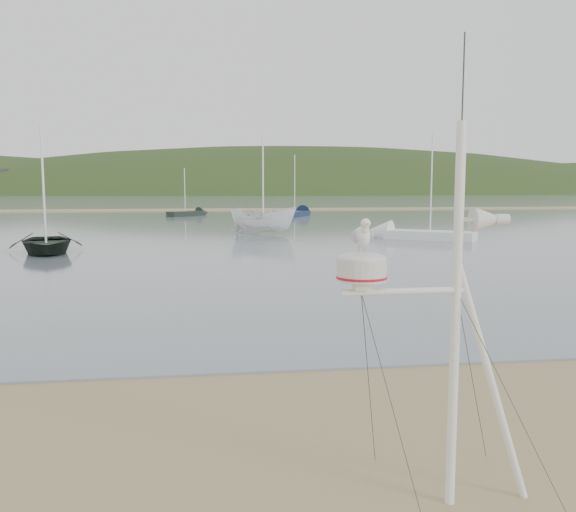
{
  "coord_description": "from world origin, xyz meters",
  "views": [
    {
      "loc": [
        1.75,
        -5.99,
        3.19
      ],
      "look_at": [
        2.74,
        1.0,
        2.36
      ],
      "focal_mm": 38.0,
      "sensor_mm": 36.0,
      "label": 1
    }
  ],
  "objects": [
    {
      "name": "ground",
      "position": [
        0.0,
        0.0,
        0.0
      ],
      "size": [
        560.0,
        560.0,
        0.0
      ],
      "primitive_type": "plane",
      "color": "#917B53",
      "rests_on": "ground"
    },
    {
      "name": "boat_dark",
      "position": [
        -5.41,
        23.2,
        2.37
      ],
      "size": [
        3.46,
        1.72,
        4.66
      ],
      "primitive_type": "imported",
      "rotation": [
        0.0,
        0.0,
        0.24
      ],
      "color": "black",
      "rests_on": "water"
    },
    {
      "name": "sandbar",
      "position": [
        0.0,
        70.0,
        0.07
      ],
      "size": [
        560.0,
        7.0,
        0.07
      ],
      "primitive_type": "cube",
      "color": "#917B53",
      "rests_on": "water"
    },
    {
      "name": "mast_rig",
      "position": [
        4.12,
        -0.51,
        1.11
      ],
      "size": [
        2.04,
        2.18,
        4.6
      ],
      "color": "white",
      "rests_on": "ground"
    },
    {
      "name": "sailboat_dark_mid",
      "position": [
        0.89,
        56.58,
        0.3
      ],
      "size": [
        4.59,
        4.37,
        5.14
      ],
      "color": "black",
      "rests_on": "ground"
    },
    {
      "name": "sailboat_blue_far",
      "position": [
        11.67,
        55.35,
        0.3
      ],
      "size": [
        4.63,
        6.58,
        6.6
      ],
      "color": "#121F3F",
      "rests_on": "ground"
    },
    {
      "name": "far_cottages",
      "position": [
        3.0,
        196.0,
        4.0
      ],
      "size": [
        294.4,
        6.3,
        8.0
      ],
      "color": "silver",
      "rests_on": "ground"
    },
    {
      "name": "boat_white",
      "position": [
        5.61,
        32.86,
        2.33
      ],
      "size": [
        2.4,
        2.39,
        4.59
      ],
      "primitive_type": "imported",
      "rotation": [
        0.0,
        0.0,
        1.04
      ],
      "color": "white",
      "rests_on": "water"
    },
    {
      "name": "water",
      "position": [
        0.0,
        132.0,
        0.02
      ],
      "size": [
        560.0,
        256.0,
        0.04
      ],
      "primitive_type": "cube",
      "color": "slate",
      "rests_on": "ground"
    },
    {
      "name": "hill_ridge",
      "position": [
        18.52,
        235.0,
        -19.7
      ],
      "size": [
        620.0,
        180.0,
        80.0
      ],
      "color": "#213415",
      "rests_on": "ground"
    },
    {
      "name": "sailboat_white_near",
      "position": [
        13.31,
        28.38,
        0.3
      ],
      "size": [
        6.32,
        5.18,
        6.6
      ],
      "color": "white",
      "rests_on": "ground"
    }
  ]
}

